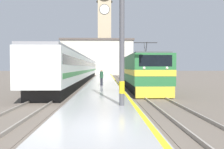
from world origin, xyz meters
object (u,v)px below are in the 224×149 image
object	(u,v)px
passenger_train	(81,69)
catenary_mast	(124,22)
person_on_platform	(102,77)
clock_tower	(105,29)
locomotive_train	(139,72)

from	to	relation	value
passenger_train	catenary_mast	bearing A→B (deg)	-78.92
passenger_train	person_on_platform	distance (m)	13.96
person_on_platform	clock_tower	xyz separation A→B (m)	(0.15, 51.85, 13.81)
person_on_platform	catenary_mast	bearing A→B (deg)	-83.66
catenary_mast	clock_tower	size ratio (longest dim) A/B	0.29
locomotive_train	passenger_train	world-z (taller)	locomotive_train
passenger_train	clock_tower	distance (m)	40.72
person_on_platform	locomotive_train	bearing A→B (deg)	1.52
catenary_mast	clock_tower	xyz separation A→B (m)	(-1.17, 63.67, 10.58)
catenary_mast	person_on_platform	bearing A→B (deg)	96.34
locomotive_train	clock_tower	world-z (taller)	clock_tower
locomotive_train	person_on_platform	size ratio (longest dim) A/B	9.35
catenary_mast	person_on_platform	world-z (taller)	catenary_mast
locomotive_train	passenger_train	bearing A→B (deg)	119.31
catenary_mast	passenger_train	bearing A→B (deg)	101.08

